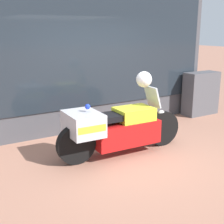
% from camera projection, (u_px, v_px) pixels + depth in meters
% --- Properties ---
extents(ground_plane, '(60.00, 60.00, 0.00)m').
position_uv_depth(ground_plane, '(136.00, 156.00, 5.62)').
color(ground_plane, '#9E6B56').
extents(shop_building, '(6.53, 0.55, 3.95)m').
position_uv_depth(shop_building, '(68.00, 41.00, 6.57)').
color(shop_building, '#424247').
rests_on(shop_building, ground).
extents(window_display, '(5.28, 0.30, 1.81)m').
position_uv_depth(window_display, '(98.00, 107.00, 7.35)').
color(window_display, slate).
rests_on(window_display, ground).
extents(paramedic_motorcycle, '(2.51, 0.74, 1.20)m').
position_uv_depth(paramedic_motorcycle, '(115.00, 128.00, 5.56)').
color(paramedic_motorcycle, black).
rests_on(paramedic_motorcycle, ground).
extents(utility_cabinet, '(0.97, 0.42, 1.13)m').
position_uv_depth(utility_cabinet, '(201.00, 93.00, 8.27)').
color(utility_cabinet, '#4C4C51').
rests_on(utility_cabinet, ground).
extents(white_helmet, '(0.29, 0.29, 0.29)m').
position_uv_depth(white_helmet, '(144.00, 79.00, 5.62)').
color(white_helmet, white).
rests_on(white_helmet, paramedic_motorcycle).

